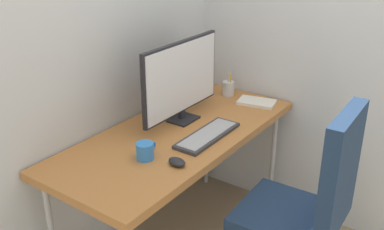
{
  "coord_description": "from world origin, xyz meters",
  "views": [
    {
      "loc": [
        -1.72,
        -1.33,
        1.81
      ],
      "look_at": [
        0.04,
        -0.07,
        0.85
      ],
      "focal_mm": 42.14,
      "sensor_mm": 36.0,
      "label": 1
    }
  ],
  "objects_px": {
    "office_chair": "(305,208)",
    "monitor": "(182,79)",
    "mouse": "(177,162)",
    "notebook": "(257,102)",
    "keyboard": "(208,135)",
    "pen_holder": "(228,88)",
    "coffee_mug": "(145,151)"
  },
  "relations": [
    {
      "from": "pen_holder",
      "to": "coffee_mug",
      "type": "distance_m",
      "value": 0.96
    },
    {
      "from": "monitor",
      "to": "notebook",
      "type": "relative_size",
      "value": 2.83
    },
    {
      "from": "pen_holder",
      "to": "monitor",
      "type": "bearing_deg",
      "value": 178.51
    },
    {
      "from": "office_chair",
      "to": "keyboard",
      "type": "relative_size",
      "value": 2.48
    },
    {
      "from": "monitor",
      "to": "coffee_mug",
      "type": "xyz_separation_m",
      "value": [
        -0.46,
        -0.13,
        -0.2
      ]
    },
    {
      "from": "monitor",
      "to": "notebook",
      "type": "bearing_deg",
      "value": -26.68
    },
    {
      "from": "office_chair",
      "to": "notebook",
      "type": "xyz_separation_m",
      "value": [
        0.57,
        0.58,
        0.21
      ]
    },
    {
      "from": "keyboard",
      "to": "coffee_mug",
      "type": "relative_size",
      "value": 3.6
    },
    {
      "from": "keyboard",
      "to": "coffee_mug",
      "type": "bearing_deg",
      "value": 162.91
    },
    {
      "from": "keyboard",
      "to": "pen_holder",
      "type": "bearing_deg",
      "value": 21.4
    },
    {
      "from": "office_chair",
      "to": "keyboard",
      "type": "xyz_separation_m",
      "value": [
        0.01,
        0.57,
        0.21
      ]
    },
    {
      "from": "mouse",
      "to": "pen_holder",
      "type": "xyz_separation_m",
      "value": [
        0.91,
        0.28,
        0.03
      ]
    },
    {
      "from": "office_chair",
      "to": "monitor",
      "type": "height_order",
      "value": "monitor"
    },
    {
      "from": "keyboard",
      "to": "pen_holder",
      "type": "relative_size",
      "value": 2.55
    },
    {
      "from": "monitor",
      "to": "coffee_mug",
      "type": "bearing_deg",
      "value": -164.43
    },
    {
      "from": "mouse",
      "to": "office_chair",
      "type": "bearing_deg",
      "value": -49.73
    },
    {
      "from": "office_chair",
      "to": "pen_holder",
      "type": "relative_size",
      "value": 6.32
    },
    {
      "from": "monitor",
      "to": "coffee_mug",
      "type": "relative_size",
      "value": 5.26
    },
    {
      "from": "pen_holder",
      "to": "coffee_mug",
      "type": "height_order",
      "value": "pen_holder"
    },
    {
      "from": "office_chair",
      "to": "mouse",
      "type": "distance_m",
      "value": 0.65
    },
    {
      "from": "office_chair",
      "to": "pen_holder",
      "type": "xyz_separation_m",
      "value": [
        0.6,
        0.79,
        0.25
      ]
    },
    {
      "from": "monitor",
      "to": "pen_holder",
      "type": "relative_size",
      "value": 3.73
    },
    {
      "from": "office_chair",
      "to": "mouse",
      "type": "relative_size",
      "value": 11.3
    },
    {
      "from": "pen_holder",
      "to": "keyboard",
      "type": "bearing_deg",
      "value": -158.6
    },
    {
      "from": "mouse",
      "to": "keyboard",
      "type": "bearing_deg",
      "value": 17.24
    },
    {
      "from": "office_chair",
      "to": "monitor",
      "type": "relative_size",
      "value": 1.69
    },
    {
      "from": "pen_holder",
      "to": "notebook",
      "type": "bearing_deg",
      "value": -96.15
    },
    {
      "from": "coffee_mug",
      "to": "mouse",
      "type": "bearing_deg",
      "value": -76.36
    },
    {
      "from": "office_chair",
      "to": "monitor",
      "type": "bearing_deg",
      "value": 82.11
    },
    {
      "from": "monitor",
      "to": "pen_holder",
      "type": "bearing_deg",
      "value": -1.49
    },
    {
      "from": "notebook",
      "to": "monitor",
      "type": "bearing_deg",
      "value": 141.37
    },
    {
      "from": "mouse",
      "to": "pen_holder",
      "type": "bearing_deg",
      "value": 25.97
    }
  ]
}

